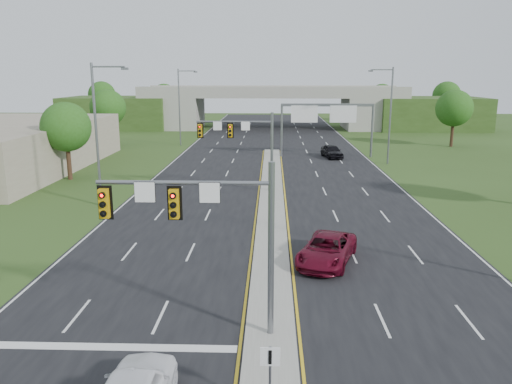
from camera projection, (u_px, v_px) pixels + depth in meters
The scene contains 21 objects.
ground at pixel (270, 337), 19.68m from camera, with size 240.00×240.00×0.00m, color #2C4518.
road at pixel (272, 171), 53.74m from camera, with size 24.00×160.00×0.02m, color black.
median at pixel (272, 197), 42.04m from camera, with size 2.00×54.00×0.16m, color gray.
lane_markings at pixel (265, 183), 47.83m from camera, with size 23.72×160.00×0.01m.
signal_mast_near at pixel (211, 222), 18.60m from camera, with size 6.62×0.60×7.00m.
signal_mast_far at pixel (246, 139), 42.93m from camera, with size 6.62×0.60×7.00m.
keep_right_sign at pixel (270, 368), 14.93m from camera, with size 0.60×0.13×2.20m.
sign_gantry at pixel (326, 115), 61.99m from camera, with size 11.58×0.44×6.67m.
overpass at pixel (272, 110), 96.73m from camera, with size 80.00×14.00×8.10m.
lightpole_l_mid at pixel (99, 128), 38.17m from camera, with size 2.85×0.25×11.00m.
lightpole_l_far at pixel (181, 104), 72.23m from camera, with size 2.85×0.25×11.00m.
lightpole_r_far at pixel (389, 111), 56.80m from camera, with size 2.85×0.25×11.00m.
tree_l_near at pixel (66, 127), 48.33m from camera, with size 4.80×4.80×7.60m.
tree_l_mid at pixel (108, 108), 72.71m from camera, with size 5.20×5.20×8.12m.
tree_r_mid at pixel (454, 108), 71.13m from camera, with size 5.20×5.20×8.12m.
tree_back_a at pixel (102, 95), 111.03m from camera, with size 6.00×6.00×8.85m.
tree_back_b at pixel (164, 97), 110.66m from camera, with size 5.60×5.60×8.32m.
tree_back_c at pixel (382, 97), 109.15m from camera, with size 5.60×5.60×8.32m.
tree_back_d at pixel (447, 95), 108.63m from camera, with size 6.00×6.00×8.85m.
car_far_a at pixel (327, 249), 27.27m from camera, with size 2.52×5.46×1.52m, color #57081B.
car_far_c at pixel (332, 151), 62.33m from camera, with size 1.91×4.75×1.62m, color black.
Camera 1 is at (0.01, -17.87, 10.05)m, focal length 35.00 mm.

